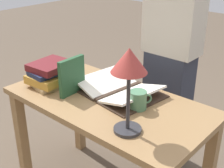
% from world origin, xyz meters
% --- Properties ---
extents(reading_desk, '(1.17, 0.61, 0.73)m').
position_xyz_m(reading_desk, '(0.00, 0.00, 0.61)').
color(reading_desk, '#937047').
rests_on(reading_desk, ground_plane).
extents(open_book, '(0.51, 0.42, 0.07)m').
position_xyz_m(open_book, '(0.01, -0.11, 0.75)').
color(open_book, '#38281E').
rests_on(open_book, reading_desk).
extents(book_stack_tall, '(0.25, 0.28, 0.14)m').
position_xyz_m(book_stack_tall, '(0.40, 0.07, 0.79)').
color(book_stack_tall, tan).
rests_on(book_stack_tall, reading_desk).
extents(book_standing_upright, '(0.03, 0.18, 0.22)m').
position_xyz_m(book_standing_upright, '(0.21, 0.08, 0.83)').
color(book_standing_upright, '#234C2D').
rests_on(book_standing_upright, reading_desk).
extents(reading_lamp, '(0.16, 0.16, 0.41)m').
position_xyz_m(reading_lamp, '(-0.28, 0.17, 1.04)').
color(reading_lamp, '#2D2D33').
rests_on(reading_lamp, reading_desk).
extents(coffee_mug, '(0.09, 0.11, 0.10)m').
position_xyz_m(coffee_mug, '(-0.19, -0.03, 0.78)').
color(coffee_mug, '#4C7F5B').
rests_on(coffee_mug, reading_desk).
extents(person_reader, '(0.36, 0.21, 1.79)m').
position_xyz_m(person_reader, '(-0.04, -0.59, 0.89)').
color(person_reader, '#2D3342').
rests_on(person_reader, ground_plane).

